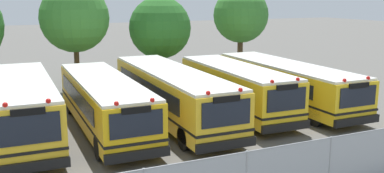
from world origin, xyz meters
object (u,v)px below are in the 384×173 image
Objects in this scene: school_bus_0 at (23,106)px; traffic_cone at (318,167)px; school_bus_3 at (236,87)px; tree_2 at (162,27)px; tree_3 at (241,16)px; school_bus_2 at (172,93)px; tree_1 at (76,19)px; school_bus_1 at (104,101)px; school_bus_4 at (285,82)px.

school_bus_0 is 12.45m from traffic_cone.
school_bus_3 is 20.45× the size of traffic_cone.
tree_3 is at bearing 5.43° from tree_2.
tree_3 is at bearing -135.12° from school_bus_2.
tree_2 reaches higher than school_bus_0.
tree_1 is at bearing -113.37° from school_bus_0.
tree_1 reaches higher than school_bus_1.
school_bus_2 is 9.25m from tree_2.
school_bus_0 is 0.90× the size of school_bus_4.
tree_1 is at bearing -92.26° from school_bus_1.
tree_3 reaches higher than school_bus_4.
tree_2 is (-4.33, 8.30, 2.70)m from school_bus_4.
school_bus_2 is (6.94, 0.04, -0.04)m from school_bus_0.
school_bus_1 is 1.54× the size of tree_1.
tree_1 reaches higher than tree_3.
traffic_cone is at bearing -73.08° from tree_1.
tree_2 is (-0.90, 8.60, 2.65)m from school_bus_3.
tree_1 reaches higher than school_bus_3.
school_bus_0 reaches higher than school_bus_2.
school_bus_0 is 13.96m from school_bus_4.
school_bus_2 is at bearing -176.90° from school_bus_1.
school_bus_4 is 1.61× the size of tree_1.
school_bus_0 is 3.52m from school_bus_1.
school_bus_2 is 25.23× the size of traffic_cone.
traffic_cone is at bearing 138.71° from school_bus_0.
tree_3 is (5.72, 9.23, 3.25)m from school_bus_3.
school_bus_1 is at bearing -144.07° from tree_3.
tree_2 is (9.63, 8.49, 2.59)m from school_bus_0.
school_bus_0 reaches higher than school_bus_3.
school_bus_3 is 3.45m from school_bus_4.
tree_3 is at bearing -120.15° from school_bus_3.
tree_2 is at bearing -2.32° from tree_1.
school_bus_2 reaches higher than school_bus_4.
traffic_cone is (5.19, -17.06, -4.48)m from tree_1.
school_bus_2 is 3.58m from school_bus_3.
tree_1 reaches higher than school_bus_0.
school_bus_1 is 1.58× the size of tree_3.
school_bus_2 is 8.75m from traffic_cone.
tree_1 reaches higher than traffic_cone.
traffic_cone is at bearing 82.17° from school_bus_3.
school_bus_2 reaches higher than school_bus_1.
school_bus_3 is 9.04m from tree_2.
tree_2 is at bearing -61.86° from school_bus_4.
school_bus_3 is 8.43m from traffic_cone.
school_bus_0 is at bearing 0.86° from school_bus_2.
tree_1 is (3.96, 8.72, 3.26)m from school_bus_0.
school_bus_4 is 1.83× the size of tree_2.
school_bus_0 is at bearing -150.70° from tree_3.
school_bus_2 is 7.02m from school_bus_4.
school_bus_4 is at bearing -178.16° from school_bus_0.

